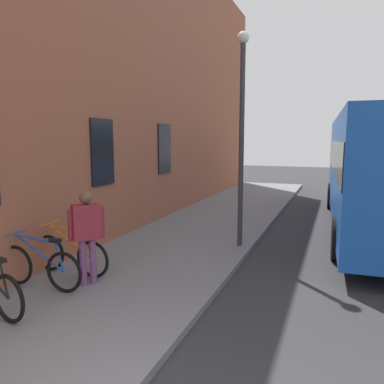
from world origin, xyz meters
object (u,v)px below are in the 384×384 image
(city_bus, at_px, (380,166))
(pedestrian_near_bus, at_px, (87,228))
(bicycle_mid_rack, at_px, (40,267))
(street_lamp, at_px, (242,122))
(bicycle_beside_lamp, at_px, (71,254))

(city_bus, distance_m, pedestrian_near_bus, 8.67)
(bicycle_mid_rack, height_order, pedestrian_near_bus, pedestrian_near_bus)
(street_lamp, bearing_deg, city_bus, -43.62)
(city_bus, height_order, pedestrian_near_bus, city_bus)
(bicycle_mid_rack, height_order, street_lamp, street_lamp)
(bicycle_beside_lamp, bearing_deg, bicycle_mid_rack, 177.25)
(bicycle_beside_lamp, bearing_deg, city_bus, -41.69)
(pedestrian_near_bus, bearing_deg, city_bus, -37.37)
(bicycle_beside_lamp, xyz_separation_m, pedestrian_near_bus, (-0.29, -0.61, 0.65))
(bicycle_beside_lamp, bearing_deg, pedestrian_near_bus, -115.16)
(bicycle_beside_lamp, bearing_deg, street_lamp, -39.39)
(pedestrian_near_bus, bearing_deg, bicycle_beside_lamp, 64.84)
(bicycle_mid_rack, xyz_separation_m, street_lamp, (3.89, -2.59, 2.60))
(pedestrian_near_bus, bearing_deg, bicycle_mid_rack, 126.70)
(city_bus, xyz_separation_m, pedestrian_near_bus, (-6.86, 5.24, -0.76))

